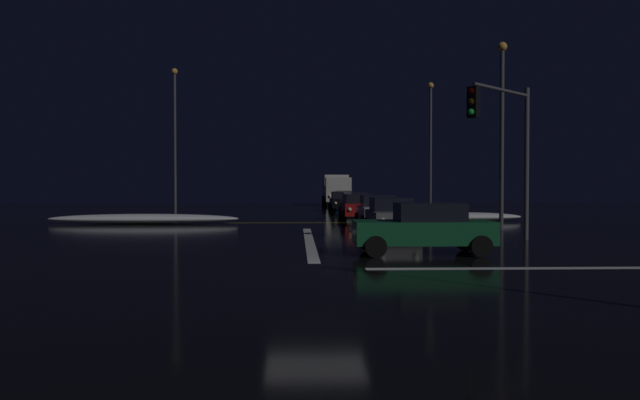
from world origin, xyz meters
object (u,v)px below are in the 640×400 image
object	(u,v)px
sedan_green_crossing	(424,228)
traffic_signal_ne	(505,132)
sedan_red	(358,207)
streetlamp_right_far	(430,139)
streetlamp_right_near	(502,122)
streetlamp_left_far	(175,132)
sedan_black	(342,201)
sedan_blue	(344,199)
sedan_silver	(378,211)
box_truck	(336,189)
sedan_gray	(391,216)
sedan_white	(355,204)

from	to	relation	value
sedan_green_crossing	traffic_signal_ne	xyz separation A→B (m)	(3.67, 3.68, 3.23)
sedan_red	streetlamp_right_far	bearing A→B (deg)	51.62
traffic_signal_ne	streetlamp_right_near	xyz separation A→B (m)	(1.97, 6.47, 1.02)
streetlamp_left_far	sedan_black	bearing A→B (deg)	21.76
streetlamp_left_far	streetlamp_right_far	bearing A→B (deg)	0.00
sedan_black	sedan_blue	bearing A→B (deg)	84.71
streetlamp_right_near	sedan_black	bearing A→B (deg)	105.98
sedan_red	sedan_black	bearing A→B (deg)	90.25
sedan_silver	box_truck	xyz separation A→B (m)	(-0.14, 32.39, 0.91)
sedan_gray	sedan_blue	xyz separation A→B (m)	(0.18, 29.94, 0.00)
sedan_silver	sedan_black	distance (m)	18.10
streetlamp_left_far	box_truck	bearing A→B (deg)	56.79
sedan_black	streetlamp_left_far	bearing A→B (deg)	-158.24
traffic_signal_ne	sedan_silver	bearing A→B (deg)	110.60
sedan_gray	traffic_signal_ne	bearing A→B (deg)	-45.53
sedan_black	streetlamp_left_far	size ratio (longest dim) A/B	0.42
box_truck	sedan_black	bearing A→B (deg)	-91.56
sedan_white	sedan_blue	world-z (taller)	same
sedan_silver	streetlamp_right_near	xyz separation A→B (m)	(5.44, -2.75, 4.25)
sedan_silver	sedan_gray	bearing A→B (deg)	-91.33
sedan_green_crossing	streetlamp_right_near	size ratio (longest dim) A/B	0.50
sedan_red	box_truck	xyz separation A→B (m)	(0.34, 26.61, 0.91)
streetlamp_right_near	sedan_white	bearing A→B (deg)	110.72
sedan_black	streetlamp_right_far	world-z (taller)	streetlamp_right_far
sedan_silver	sedan_black	size ratio (longest dim) A/B	1.00
sedan_red	sedan_blue	size ratio (longest dim) A/B	1.00
sedan_gray	sedan_white	bearing A→B (deg)	89.81
sedan_blue	streetlamp_left_far	bearing A→B (deg)	-138.82
streetlamp_left_far	streetlamp_right_near	world-z (taller)	streetlamp_left_far
sedan_black	box_truck	xyz separation A→B (m)	(0.39, 14.29, 0.91)
traffic_signal_ne	streetlamp_right_near	bearing A→B (deg)	73.06
sedan_black	sedan_blue	world-z (taller)	same
sedan_silver	box_truck	world-z (taller)	box_truck
sedan_green_crossing	streetlamp_right_far	bearing A→B (deg)	77.83
sedan_black	box_truck	bearing A→B (deg)	88.44
box_truck	streetlamp_left_far	distance (m)	23.25
sedan_red	sedan_white	size ratio (longest dim) A/B	1.00
sedan_red	sedan_blue	distance (m)	18.61
sedan_black	sedan_silver	bearing A→B (deg)	-88.31
sedan_gray	box_truck	size ratio (longest dim) A/B	0.52
sedan_silver	streetlamp_right_near	size ratio (longest dim) A/B	0.50
box_truck	streetlamp_right_near	xyz separation A→B (m)	(5.58, -35.14, 3.34)
sedan_red	sedan_green_crossing	bearing A→B (deg)	-89.15
streetlamp_left_far	streetlamp_right_near	xyz separation A→B (m)	(18.11, -16.00, -0.79)
sedan_silver	streetlamp_left_far	world-z (taller)	streetlamp_left_far
sedan_silver	sedan_black	bearing A→B (deg)	91.69
sedan_red	traffic_signal_ne	distance (m)	15.84
sedan_green_crossing	sedan_blue	bearing A→B (deg)	89.61
sedan_gray	streetlamp_left_far	world-z (taller)	streetlamp_left_far
box_truck	streetlamp_right_far	size ratio (longest dim) A/B	0.88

